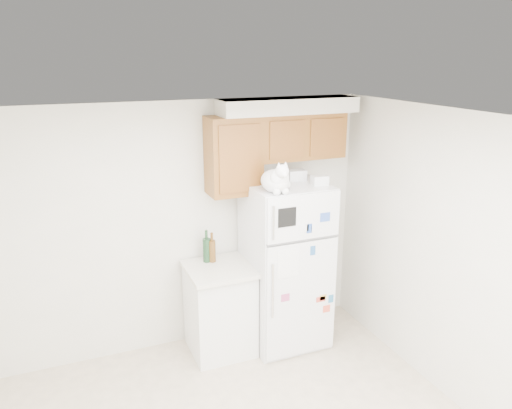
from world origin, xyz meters
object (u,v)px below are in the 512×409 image
base_counter (220,308)px  cat (277,180)px  storage_box_back (296,175)px  refrigerator (286,265)px  bottle_green (207,246)px  bottle_amber (212,247)px  storage_box_front (320,180)px

base_counter → cat: bearing=-33.0°
cat → storage_box_back: size_ratio=2.45×
refrigerator → bottle_green: size_ratio=5.13×
refrigerator → storage_box_back: size_ratio=9.44×
base_counter → cat: 1.46m
storage_box_back → bottle_amber: (-0.87, 0.09, -0.68)m
storage_box_front → base_counter: bearing=174.8°
cat → storage_box_back: 0.53m
refrigerator → bottle_green: 0.83m
bottle_amber → base_counter: bearing=-81.9°
base_counter → storage_box_front: 1.62m
bottle_amber → refrigerator: bearing=-16.9°
cat → bottle_green: (-0.54, 0.47, -0.73)m
bottle_green → refrigerator: bearing=-17.3°
refrigerator → bottle_amber: (-0.71, 0.22, 0.22)m
base_counter → cat: size_ratio=2.09×
storage_box_front → bottle_green: size_ratio=0.45×
base_counter → cat: cat is taller
refrigerator → bottle_amber: refrigerator is taller
storage_box_back → bottle_amber: storage_box_back is taller
storage_box_front → bottle_green: storage_box_front is taller
refrigerator → storage_box_back: bearing=37.6°
storage_box_back → refrigerator: bearing=-136.2°
refrigerator → base_counter: 0.79m
cat → bottle_amber: size_ratio=1.44×
storage_box_front → storage_box_back: bearing=121.6°
base_counter → storage_box_front: storage_box_front is taller
cat → bottle_green: size_ratio=1.33×
base_counter → bottle_amber: 0.63m
bottle_amber → cat: bearing=-42.4°
base_counter → cat: (0.47, -0.31, 1.35)m
refrigerator → bottle_amber: bearing=163.1°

